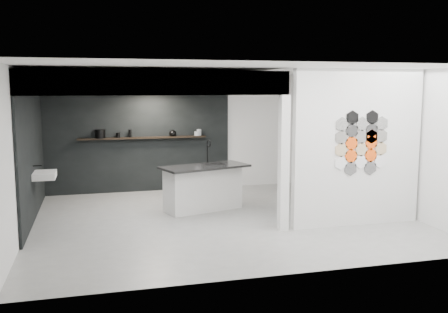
% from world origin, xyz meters
% --- Properties ---
extents(floor, '(7.00, 6.00, 0.01)m').
position_xyz_m(floor, '(0.00, 0.00, -0.01)').
color(floor, gray).
extents(partition_panel, '(2.45, 0.15, 2.80)m').
position_xyz_m(partition_panel, '(2.23, -1.00, 1.40)').
color(partition_panel, silver).
rests_on(partition_panel, floor).
extents(bay_clad_back, '(4.40, 0.04, 2.35)m').
position_xyz_m(bay_clad_back, '(-1.30, 2.97, 1.18)').
color(bay_clad_back, black).
rests_on(bay_clad_back, floor).
extents(bay_clad_left, '(0.04, 4.00, 2.35)m').
position_xyz_m(bay_clad_left, '(-3.47, 1.00, 1.18)').
color(bay_clad_left, black).
rests_on(bay_clad_left, floor).
extents(bulkhead, '(4.40, 4.00, 0.40)m').
position_xyz_m(bulkhead, '(-1.30, 1.00, 2.55)').
color(bulkhead, silver).
rests_on(bulkhead, corner_column).
extents(corner_column, '(0.16, 0.16, 2.35)m').
position_xyz_m(corner_column, '(0.82, -1.00, 1.18)').
color(corner_column, silver).
rests_on(corner_column, floor).
extents(fascia_beam, '(4.40, 0.16, 0.40)m').
position_xyz_m(fascia_beam, '(-1.30, -0.92, 2.55)').
color(fascia_beam, silver).
rests_on(fascia_beam, corner_column).
extents(wall_basin, '(0.40, 0.60, 0.12)m').
position_xyz_m(wall_basin, '(-3.24, 0.80, 0.85)').
color(wall_basin, silver).
rests_on(wall_basin, bay_clad_left).
extents(display_shelf, '(3.00, 0.15, 0.04)m').
position_xyz_m(display_shelf, '(-1.20, 2.87, 1.30)').
color(display_shelf, black).
rests_on(display_shelf, bay_clad_back).
extents(kitchen_island, '(1.89, 1.25, 1.40)m').
position_xyz_m(kitchen_island, '(-0.21, 0.77, 0.47)').
color(kitchen_island, silver).
rests_on(kitchen_island, floor).
extents(stockpot, '(0.26, 0.26, 0.20)m').
position_xyz_m(stockpot, '(-2.18, 2.87, 1.42)').
color(stockpot, black).
rests_on(stockpot, display_shelf).
extents(kettle, '(0.18, 0.18, 0.15)m').
position_xyz_m(kettle, '(-0.49, 2.87, 1.39)').
color(kettle, black).
rests_on(kettle, display_shelf).
extents(glass_bowl, '(0.19, 0.19, 0.10)m').
position_xyz_m(glass_bowl, '(0.11, 2.87, 1.37)').
color(glass_bowl, gray).
rests_on(glass_bowl, display_shelf).
extents(glass_vase, '(0.14, 0.14, 0.16)m').
position_xyz_m(glass_vase, '(0.15, 2.87, 1.40)').
color(glass_vase, gray).
rests_on(glass_vase, display_shelf).
extents(bottle_dark, '(0.08, 0.08, 0.18)m').
position_xyz_m(bottle_dark, '(-1.50, 2.87, 1.41)').
color(bottle_dark, black).
rests_on(bottle_dark, display_shelf).
extents(utensil_cup, '(0.11, 0.11, 0.11)m').
position_xyz_m(utensil_cup, '(-1.77, 2.87, 1.38)').
color(utensil_cup, black).
rests_on(utensil_cup, display_shelf).
extents(hex_tile_cluster, '(1.04, 0.02, 1.16)m').
position_xyz_m(hex_tile_cluster, '(2.26, -1.09, 1.50)').
color(hex_tile_cluster, white).
rests_on(hex_tile_cluster, partition_panel).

